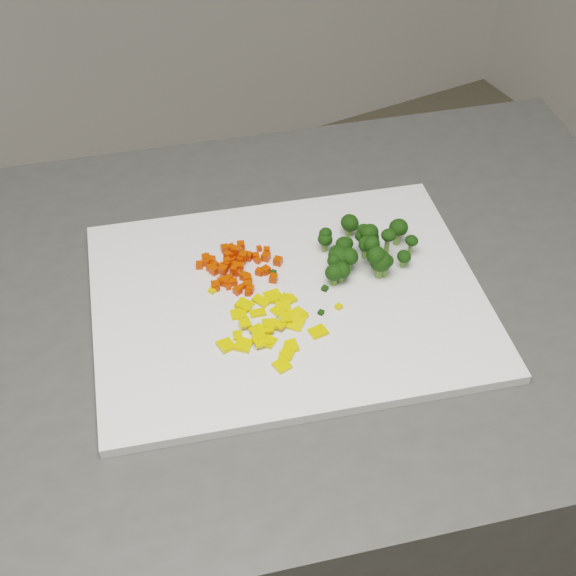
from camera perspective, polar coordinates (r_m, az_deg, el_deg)
name	(u,v)px	position (r m, az deg, el deg)	size (l,w,h in m)	color
counter_block	(293,512)	(1.22, 0.36, -15.65)	(0.88, 0.62, 0.90)	#3F3F3D
cutting_board	(288,299)	(0.85, 0.00, -0.76)	(0.41, 0.32, 0.01)	white
carrot_pile	(237,261)	(0.86, -3.63, 1.91)	(0.09, 0.09, 0.03)	red
pepper_pile	(267,325)	(0.80, -1.53, -2.65)	(0.10, 0.10, 0.01)	#E2B90B
broccoli_pile	(368,245)	(0.87, 5.70, 3.05)	(0.11, 0.11, 0.05)	black
carrot_cube_0	(206,256)	(0.89, -5.84, 2.25)	(0.01, 0.01, 0.01)	red
carrot_cube_1	(234,269)	(0.86, -3.88, 1.32)	(0.01, 0.01, 0.01)	red
carrot_cube_2	(230,277)	(0.86, -4.15, 0.75)	(0.01, 0.01, 0.01)	red
carrot_cube_3	(234,282)	(0.85, -3.85, 0.43)	(0.01, 0.01, 0.01)	red
carrot_cube_4	(215,264)	(0.88, -5.24, 1.68)	(0.01, 0.01, 0.01)	red
carrot_cube_5	(232,260)	(0.88, -4.02, 2.01)	(0.01, 0.01, 0.01)	red
carrot_cube_6	(214,270)	(0.87, -5.28, 1.26)	(0.01, 0.01, 0.01)	red
carrot_cube_7	(232,265)	(0.87, -4.00, 1.67)	(0.01, 0.01, 0.01)	red
carrot_cube_8	(266,270)	(0.86, -1.59, 1.27)	(0.01, 0.01, 0.01)	red
carrot_cube_9	(237,266)	(0.87, -3.66, 1.58)	(0.01, 0.01, 0.01)	red
carrot_cube_10	(226,264)	(0.87, -4.41, 1.72)	(0.01, 0.01, 0.01)	red
carrot_cube_11	(237,291)	(0.84, -3.61, -0.19)	(0.01, 0.01, 0.01)	red
carrot_cube_12	(244,276)	(0.86, -3.16, 0.85)	(0.01, 0.01, 0.01)	red
carrot_cube_13	(224,248)	(0.89, -4.54, 2.82)	(0.01, 0.01, 0.01)	red
carrot_cube_14	(236,250)	(0.88, -3.75, 2.69)	(0.01, 0.01, 0.01)	red
carrot_cube_15	(264,271)	(0.86, -1.74, 1.21)	(0.01, 0.01, 0.01)	red
carrot_cube_16	(240,267)	(0.87, -3.43, 1.51)	(0.01, 0.01, 0.01)	red
carrot_cube_17	(231,247)	(0.90, -4.07, 2.90)	(0.01, 0.01, 0.01)	red
carrot_cube_18	(225,282)	(0.85, -4.51, 0.46)	(0.01, 0.01, 0.01)	red
carrot_cube_19	(278,261)	(0.88, -0.72, 1.93)	(0.01, 0.01, 0.01)	red
carrot_cube_20	(248,256)	(0.88, -2.86, 2.27)	(0.01, 0.01, 0.01)	red
carrot_cube_21	(221,281)	(0.86, -4.78, 0.47)	(0.01, 0.01, 0.01)	red
carrot_cube_22	(266,257)	(0.88, -1.58, 2.22)	(0.01, 0.01, 0.01)	red
carrot_cube_23	(243,256)	(0.87, -3.22, 2.27)	(0.01, 0.01, 0.01)	red
carrot_cube_24	(199,265)	(0.88, -6.32, 1.63)	(0.01, 0.01, 0.01)	red
carrot_cube_25	(221,266)	(0.87, -4.78, 1.57)	(0.01, 0.01, 0.01)	red
carrot_cube_26	(230,255)	(0.88, -4.15, 2.33)	(0.01, 0.01, 0.01)	red
carrot_cube_27	(211,260)	(0.88, -5.47, 1.98)	(0.01, 0.01, 0.01)	red
carrot_cube_28	(206,262)	(0.88, -5.84, 1.86)	(0.01, 0.01, 0.01)	red
carrot_cube_29	(225,249)	(0.89, -4.48, 2.78)	(0.01, 0.01, 0.01)	red
carrot_cube_30	(206,259)	(0.88, -5.85, 2.09)	(0.01, 0.01, 0.01)	red
carrot_cube_31	(256,256)	(0.88, -2.30, 2.27)	(0.01, 0.01, 0.01)	red
carrot_cube_32	(259,249)	(0.89, -2.07, 2.81)	(0.01, 0.01, 0.01)	red
carrot_cube_33	(229,283)	(0.85, -4.21, 0.36)	(0.01, 0.01, 0.01)	red
carrot_cube_34	(239,254)	(0.89, -3.54, 2.45)	(0.01, 0.01, 0.01)	red
carrot_cube_35	(209,268)	(0.87, -5.61, 1.43)	(0.01, 0.01, 0.01)	red
carrot_cube_36	(227,261)	(0.87, -4.36, 1.93)	(0.01, 0.01, 0.01)	red
carrot_cube_37	(267,251)	(0.89, -1.53, 2.68)	(0.01, 0.01, 0.01)	red
carrot_cube_38	(247,279)	(0.85, -2.90, 0.65)	(0.01, 0.01, 0.01)	red
carrot_cube_39	(249,292)	(0.84, -2.80, -0.26)	(0.01, 0.01, 0.01)	red
carrot_cube_40	(240,259)	(0.87, -3.41, 2.04)	(0.01, 0.01, 0.01)	red
carrot_cube_41	(273,278)	(0.85, -1.04, 0.69)	(0.01, 0.01, 0.01)	red
carrot_cube_42	(236,273)	(0.86, -3.74, 1.06)	(0.01, 0.01, 0.01)	red
carrot_cube_43	(227,255)	(0.87, -4.33, 2.34)	(0.01, 0.01, 0.01)	red
carrot_cube_44	(250,289)	(0.84, -2.71, -0.08)	(0.01, 0.01, 0.01)	red
carrot_cube_45	(259,272)	(0.86, -2.05, 1.16)	(0.01, 0.01, 0.01)	red
carrot_cube_46	(240,253)	(0.89, -3.44, 2.52)	(0.01, 0.01, 0.01)	red
carrot_cube_47	(215,286)	(0.85, -5.19, 0.17)	(0.01, 0.01, 0.01)	red
carrot_cube_48	(217,288)	(0.85, -5.10, -0.03)	(0.01, 0.01, 0.01)	red
carrot_cube_49	(223,270)	(0.86, -4.64, 1.31)	(0.01, 0.01, 0.01)	red
carrot_cube_50	(240,252)	(0.89, -3.41, 2.57)	(0.01, 0.01, 0.01)	red
carrot_cube_51	(237,273)	(0.86, -3.64, 1.10)	(0.01, 0.01, 0.01)	red
carrot_cube_52	(248,292)	(0.84, -2.89, -0.32)	(0.01, 0.01, 0.01)	red
carrot_cube_53	(228,287)	(0.85, -4.26, 0.08)	(0.01, 0.01, 0.01)	red
carrot_cube_54	(248,285)	(0.85, -2.86, 0.22)	(0.01, 0.01, 0.01)	red
carrot_cube_55	(265,271)	(0.86, -1.66, 1.19)	(0.01, 0.01, 0.01)	red
carrot_cube_56	(213,264)	(0.88, -5.37, 1.68)	(0.01, 0.01, 0.01)	red
carrot_cube_57	(258,261)	(0.88, -2.15, 1.97)	(0.01, 0.01, 0.01)	red
carrot_cube_58	(241,246)	(0.90, -3.37, 3.03)	(0.01, 0.01, 0.01)	red
pepper_chunk_0	(261,301)	(0.83, -1.94, -0.94)	(0.02, 0.01, 0.00)	#E2B90B
pepper_chunk_1	(239,314)	(0.82, -3.53, -1.85)	(0.02, 0.01, 0.00)	#E2B90B
pepper_chunk_2	(285,318)	(0.81, -0.19, -2.16)	(0.01, 0.01, 0.00)	#E2B90B
pepper_chunk_3	(295,324)	(0.81, 0.53, -2.56)	(0.02, 0.02, 0.00)	#E2B90B
pepper_chunk_4	(259,336)	(0.79, -2.04, -3.42)	(0.01, 0.01, 0.00)	#E2B90B
pepper_chunk_5	(245,305)	(0.83, -3.11, -1.21)	(0.02, 0.01, 0.00)	#E2B90B
pepper_chunk_6	(283,308)	(0.83, -0.35, -1.45)	(0.02, 0.02, 0.00)	#E2B90B
pepper_chunk_7	(259,335)	(0.80, -2.04, -3.35)	(0.01, 0.01, 0.00)	#E2B90B
pepper_chunk_8	(266,329)	(0.80, -1.57, -2.91)	(0.01, 0.01, 0.00)	#E2B90B
pepper_chunk_9	(258,330)	(0.80, -2.13, -3.03)	(0.01, 0.01, 0.00)	#E2B90B
pepper_chunk_10	(269,342)	(0.79, -1.35, -3.84)	(0.02, 0.01, 0.00)	#E2B90B
pepper_chunk_11	(282,366)	(0.77, -0.42, -5.54)	(0.01, 0.01, 0.00)	#E2B90B
pepper_chunk_12	(278,325)	(0.80, -0.69, -2.62)	(0.01, 0.01, 0.00)	#E2B90B
pepper_chunk_13	(288,352)	(0.78, -0.01, -4.57)	(0.01, 0.01, 0.00)	#E2B90B
pepper_chunk_14	(299,313)	(0.82, 0.76, -1.81)	(0.02, 0.01, 0.00)	#E2B90B
pepper_chunk_15	(274,297)	(0.84, -0.98, -0.65)	(0.02, 0.01, 0.00)	#E2B90B
pepper_chunk_16	(274,295)	(0.84, -0.98, -0.49)	(0.01, 0.01, 0.00)	#E2B90B
pepper_chunk_17	(318,332)	(0.80, 2.15, -3.12)	(0.02, 0.01, 0.00)	#E2B90B
pepper_chunk_18	(285,356)	(0.78, -0.20, -4.89)	(0.01, 0.01, 0.00)	#E2B90B
pepper_chunk_19	(245,323)	(0.81, -3.09, -2.51)	(0.01, 0.01, 0.00)	#E2B90B
pepper_chunk_20	(270,324)	(0.80, -1.26, -2.56)	(0.01, 0.02, 0.00)	#E2B90B
pepper_chunk_21	(299,316)	(0.82, 0.76, -2.02)	(0.02, 0.01, 0.00)	#E2B90B
pepper_chunk_22	(278,311)	(0.82, -0.69, -1.64)	(0.01, 0.01, 0.00)	#E2B90B
pepper_chunk_23	(238,335)	(0.80, -3.61, -3.38)	(0.01, 0.01, 0.00)	#E2B90B
pepper_chunk_24	(243,345)	(0.79, -3.19, -4.07)	(0.02, 0.02, 0.00)	#E2B90B
pepper_chunk_25	(292,346)	(0.79, 0.26, -4.14)	(0.01, 0.01, 0.00)	#E2B90B
pepper_chunk_26	(260,339)	(0.79, -1.99, -3.66)	(0.02, 0.01, 0.00)	#E2B90B
pepper_chunk_27	(271,296)	(0.84, -1.24, -0.60)	(0.02, 0.01, 0.00)	#E2B90B
pepper_chunk_28	(261,341)	(0.79, -1.94, -3.79)	(0.01, 0.01, 0.00)	#E2B90B
pepper_chunk_29	(258,313)	(0.82, -2.16, -1.78)	(0.02, 0.01, 0.00)	#E2B90B
pepper_chunk_30	(286,299)	(0.84, -0.17, -0.76)	(0.02, 0.01, 0.00)	#E2B90B
pepper_chunk_31	(226,345)	(0.79, -4.43, -4.07)	(0.01, 0.02, 0.00)	#E2B90B
pepper_chunk_32	(288,300)	(0.83, 0.03, -0.88)	(0.01, 0.02, 0.00)	#E2B90B
broccoli_floret_0	(365,248)	(0.87, 5.49, 2.86)	(0.02, 0.02, 0.03)	black
broccoli_floret_1	(336,255)	(0.87, 3.41, 2.34)	(0.02, 0.02, 0.02)	black
broccoli_floret_2	(333,266)	(0.86, 3.24, 1.57)	(0.02, 0.02, 0.03)	black
broccoli_floret_3	(362,239)	(0.88, 5.25, 3.51)	(0.02, 0.02, 0.02)	black
broccoli_floret_4	(368,241)	(0.89, 5.73, 3.33)	(0.03, 0.03, 0.03)	black
broccoli_floret_5	(380,266)	(0.86, 6.53, 1.59)	(0.03, 0.03, 0.03)	black
broccoli_floret_6	(371,249)	(0.86, 5.91, 2.77)	(0.02, 0.02, 0.03)	black
broccoli_floret_7	(368,237)	(0.88, 5.73, 3.60)	(0.03, 0.03, 0.03)	black
broccoli_floret_8	(410,246)	(0.89, 8.70, 2.98)	(0.02, 0.02, 0.03)	black
broccoli_floret_9	(325,239)	(0.89, 2.64, 3.49)	(0.02, 0.02, 0.03)	black
broccoli_floret_10	(363,235)	(0.88, 5.37, 3.80)	(0.02, 0.02, 0.02)	black
broccoli_floret_11	(385,267)	(0.86, 6.93, 1.52)	(0.02, 0.02, 0.03)	black
broccoli_floret_12	(375,260)	(0.85, 6.22, 2.02)	(0.03, 0.03, 0.03)	black
broccoli_floret_13	(346,247)	(0.88, 4.16, 2.90)	(0.02, 0.02, 0.02)	black
broccoli_floret_14	(343,248)	(0.88, 3.95, 2.84)	(0.03, 0.03, 0.02)	black
broccoli_floret_15	(349,226)	(0.91, 4.35, 4.40)	(0.03, 0.03, 0.02)	black
broccoli_floret_16	(396,231)	(0.91, 7.67, 4.02)	(0.02, 0.02, 0.02)	black
broccoli_floret_17	(325,243)	(0.89, 2.61, 3.23)	(0.02, 0.02, 0.02)	black
broccoli_floret_18	(348,261)	(0.86, 4.29, 1.92)	(0.03, 0.03, 0.03)	black
broccoli_floret_19	(338,260)	(0.86, 3.57, 2.02)	(0.03, 0.03, 0.03)	black
broccoli_floret_20	(397,233)	(0.90, 7.78, 3.93)	(0.03, 0.03, 0.03)	black
broccoli_floret_21	(387,241)	(0.87, 7.08, 3.33)	(0.02, 0.02, 0.03)	black
broccoli_floret_22	(365,249)	(0.86, 5.49, 2.79)	(0.02, 0.02, 0.02)	black
broccoli_floret_23	(403,260)	(0.88, 8.19, 2.01)	(0.02, 0.02, 0.02)	black
broccoli_floret_24	(340,273)	(0.85, 3.75, 1.06)	(0.03, 0.03, 0.02)	black
broccoli_floret_25	(334,275)	(0.85, 3.27, 0.91)	(0.03, 0.03, 0.02)	black
stray_bit_0	(242,286)	(0.85, -3.26, 0.11)	(0.01, 0.01, 0.00)	red
stray_bit_1	(273,272)	(0.87, -1.04, 1.12)	(0.01, 0.01, 0.00)	black
stray_bit_2	(212,291)	(0.85, -5.41, -0.18)	(0.01, 0.01, 0.00)	#E2B90B
stray_bit_3	(325,288)	(0.85, 2.64, -0.03)	(0.01, 0.01, 0.00)	black
stray_bit_4	(339,307)	(0.83, 3.63, -1.34)	(0.01, 0.01, 0.00)	#E2B90B
stray_bit_5	(321,312)	(0.82, 2.36, -1.75)	(0.01, 0.01, 0.00)	black
stray_bit_6	(333,273)	(0.87, 3.25, 1.05)	(0.01, 0.01, 0.00)	black
stray_bit_7	(272,277)	(0.86, -1.16, 0.78)	(0.00, 0.00, 0.00)	#E2B90B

